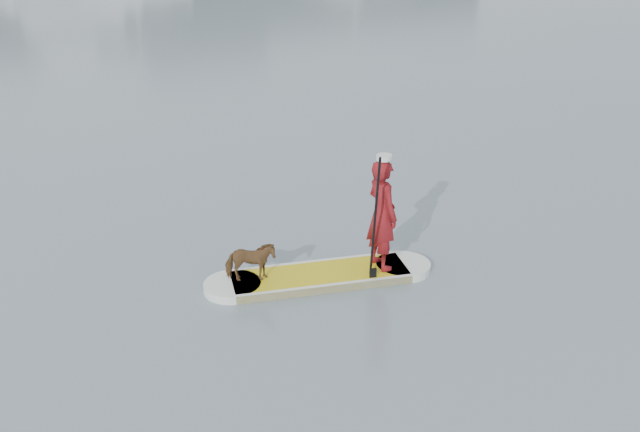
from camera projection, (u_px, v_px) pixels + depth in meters
ground at (482, 425)px, 7.35m from camera, size 140.00×140.00×0.00m
paddleboard at (320, 276)px, 10.13m from camera, size 3.20×1.51×0.12m
paddler at (382, 214)px, 9.97m from camera, size 0.40×0.60×1.62m
white_cap at (384, 157)px, 9.63m from camera, size 0.22×0.22×0.07m
dog at (250, 262)px, 9.78m from camera, size 0.76×0.57×0.59m
paddle at (374, 234)px, 9.71m from camera, size 0.12×0.30×2.00m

